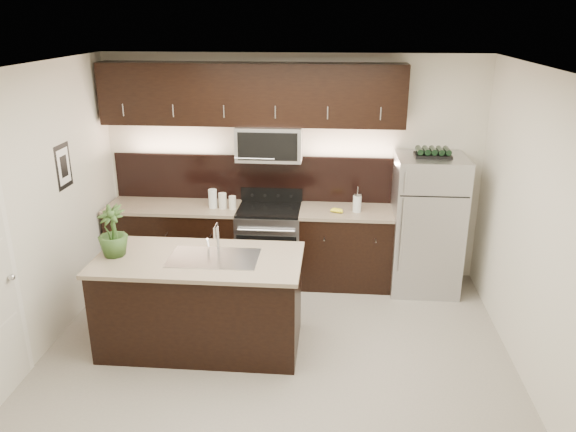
% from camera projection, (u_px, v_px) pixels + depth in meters
% --- Properties ---
extents(ground, '(4.50, 4.50, 0.00)m').
position_uv_depth(ground, '(276.00, 358.00, 5.38)').
color(ground, gray).
rests_on(ground, ground).
extents(room_walls, '(4.52, 4.02, 2.71)m').
position_uv_depth(room_walls, '(261.00, 190.00, 4.78)').
color(room_walls, beige).
rests_on(room_walls, ground).
extents(counter_run, '(3.51, 0.65, 0.94)m').
position_uv_depth(counter_run, '(253.00, 244.00, 6.84)').
color(counter_run, black).
rests_on(counter_run, ground).
extents(upper_fixtures, '(3.49, 0.40, 1.66)m').
position_uv_depth(upper_fixtures, '(254.00, 104.00, 6.41)').
color(upper_fixtures, black).
rests_on(upper_fixtures, counter_run).
extents(island, '(1.96, 0.96, 0.94)m').
position_uv_depth(island, '(201.00, 302.00, 5.46)').
color(island, black).
rests_on(island, ground).
extents(sink_faucet, '(0.84, 0.50, 0.28)m').
position_uv_depth(sink_faucet, '(214.00, 256.00, 5.30)').
color(sink_faucet, silver).
rests_on(sink_faucet, island).
extents(refrigerator, '(0.78, 0.70, 1.62)m').
position_uv_depth(refrigerator, '(427.00, 225.00, 6.51)').
color(refrigerator, '#B2B2B7').
rests_on(refrigerator, ground).
extents(wine_rack, '(0.40, 0.25, 0.10)m').
position_uv_depth(wine_rack, '(433.00, 153.00, 6.22)').
color(wine_rack, black).
rests_on(wine_rack, refrigerator).
extents(plant, '(0.35, 0.35, 0.49)m').
position_uv_depth(plant, '(112.00, 231.00, 5.27)').
color(plant, '#2D4C1E').
rests_on(plant, island).
extents(canisters, '(0.33, 0.12, 0.22)m').
position_uv_depth(canisters, '(220.00, 200.00, 6.62)').
color(canisters, silver).
rests_on(canisters, counter_run).
extents(french_press, '(0.10, 0.10, 0.30)m').
position_uv_depth(french_press, '(357.00, 203.00, 6.50)').
color(french_press, silver).
rests_on(french_press, counter_run).
extents(bananas, '(0.19, 0.16, 0.05)m').
position_uv_depth(bananas, '(334.00, 210.00, 6.52)').
color(bananas, yellow).
rests_on(bananas, counter_run).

